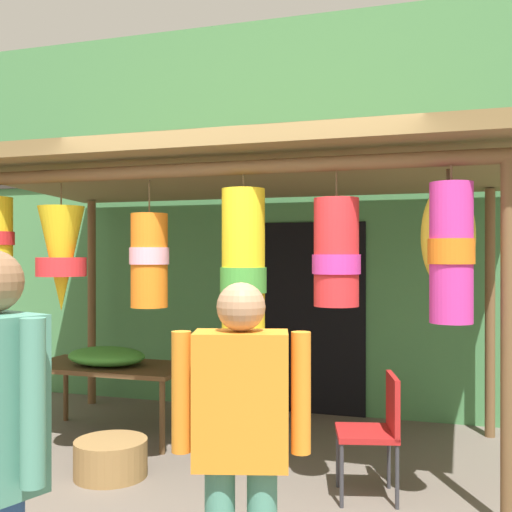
{
  "coord_description": "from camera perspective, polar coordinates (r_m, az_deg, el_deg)",
  "views": [
    {
      "loc": [
        1.42,
        -3.74,
        1.66
      ],
      "look_at": [
        -0.17,
        1.22,
        1.65
      ],
      "focal_mm": 43.43,
      "sensor_mm": 36.0,
      "label": 1
    }
  ],
  "objects": [
    {
      "name": "ground_plane",
      "position": [
        4.33,
        -2.99,
        -22.43
      ],
      "size": [
        30.0,
        30.0,
        0.0
      ],
      "primitive_type": "plane",
      "color": "#60564C"
    },
    {
      "name": "market_stall_canopy",
      "position": [
        5.09,
        -2.26,
        5.58
      ],
      "size": [
        4.67,
        2.49,
        2.5
      ],
      "color": "brown",
      "rests_on": "ground_plane"
    },
    {
      "name": "folding_chair",
      "position": [
        4.45,
        11.13,
        -14.97
      ],
      "size": [
        0.49,
        0.49,
        0.84
      ],
      "color": "#AD1E1E",
      "rests_on": "ground_plane"
    },
    {
      "name": "display_table",
      "position": [
        5.92,
        -13.33,
        -10.27
      ],
      "size": [
        1.49,
        0.75,
        0.65
      ],
      "color": "brown",
      "rests_on": "ground_plane"
    },
    {
      "name": "wicker_basket_by_table",
      "position": [
        4.99,
        -13.23,
        -17.67
      ],
      "size": [
        0.54,
        0.54,
        0.27
      ],
      "primitive_type": "cylinder",
      "color": "olive",
      "rests_on": "ground_plane"
    },
    {
      "name": "flower_heap_on_table",
      "position": [
        5.83,
        -13.52,
        -8.98
      ],
      "size": [
        0.74,
        0.52,
        0.17
      ],
      "color": "green",
      "rests_on": "display_table"
    },
    {
      "name": "shop_facade",
      "position": [
        6.64,
        5.41,
        3.84
      ],
      "size": [
        11.93,
        0.29,
        4.18
      ],
      "color": "#47844C",
      "rests_on": "ground_plane"
    },
    {
      "name": "vendor_in_orange",
      "position": [
        2.74,
        -1.4,
        -15.96
      ],
      "size": [
        0.57,
        0.32,
        1.54
      ],
      "color": "#4C8E7A",
      "rests_on": "ground_plane"
    }
  ]
}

